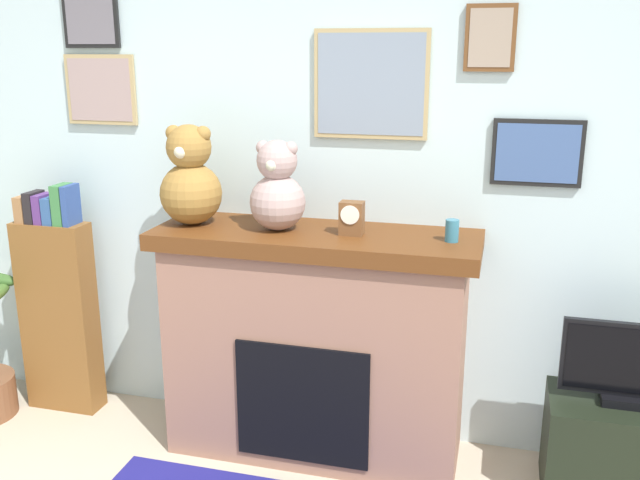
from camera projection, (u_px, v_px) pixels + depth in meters
back_wall at (317, 190)px, 3.61m from camera, size 5.20×0.15×2.60m
fireplace at (316, 343)px, 3.49m from camera, size 1.57×0.56×1.17m
bookshelf at (58, 308)px, 3.92m from camera, size 0.42×0.16×1.32m
tv_stand at (617, 451)px, 3.18m from camera, size 0.64×0.40×0.48m
television at (628, 366)px, 3.07m from camera, size 0.57×0.14×0.38m
candle_jar at (452, 231)px, 3.15m from camera, size 0.06×0.06×0.10m
mantel_clock at (352, 218)px, 3.25m from camera, size 0.11×0.08×0.16m
teddy_bear_tan at (190, 180)px, 3.42m from camera, size 0.31×0.31×0.49m
teddy_bear_cream at (277, 190)px, 3.32m from camera, size 0.27×0.27×0.43m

